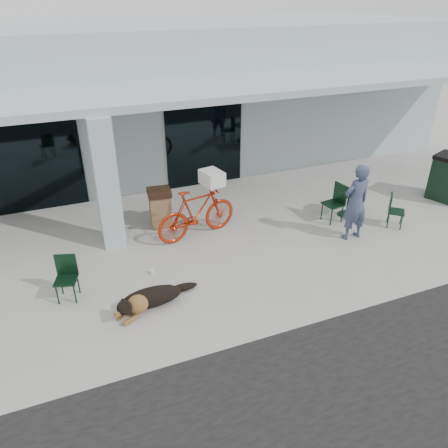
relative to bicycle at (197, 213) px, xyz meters
name	(u,v)px	position (x,y,z in m)	size (l,w,h in m)	color
ground	(205,282)	(-0.49, -1.90, -0.65)	(80.00, 80.00, 0.00)	#B8B4AD
building	(121,94)	(-0.49, 6.60, 1.60)	(22.00, 7.00, 4.50)	silver
storefront_glass_left	(28,164)	(-3.69, 3.08, 0.70)	(2.80, 0.06, 2.70)	black
storefront_glass_right	(204,142)	(1.31, 3.08, 0.70)	(2.40, 0.06, 2.70)	black
column	(107,184)	(-1.99, 0.40, 0.91)	(0.50, 0.50, 3.12)	silver
overhang	(152,94)	(-0.49, 1.70, 2.56)	(22.00, 2.80, 0.18)	silver
bicycle	(197,213)	(0.00, 0.00, 0.00)	(0.61, 2.15, 1.29)	#AC280D
laundry_basket	(212,178)	(0.44, 0.09, 0.82)	(0.59, 0.43, 0.35)	white
dog	(152,296)	(-1.70, -2.25, -0.42)	(1.36, 0.45, 0.45)	black
cup_near_dog	(152,272)	(-1.45, -1.21, -0.59)	(0.09, 0.09, 0.11)	white
cafe_chair_near	(66,279)	(-3.20, -1.41, -0.19)	(0.42, 0.45, 0.92)	black
cafe_table_far	(348,204)	(4.16, -0.44, -0.31)	(0.72, 0.72, 0.68)	black
cafe_chair_far_a	(396,211)	(4.91, -1.44, -0.20)	(0.40, 0.44, 0.88)	black
cafe_chair_far_b	(333,203)	(3.57, -0.58, -0.13)	(0.46, 0.51, 1.02)	black
person	(356,203)	(3.52, -1.50, 0.32)	(0.70, 0.46, 1.93)	#3E4969
cup_on_table	(354,188)	(4.34, -0.39, 0.09)	(0.09, 0.09, 0.12)	white
trash_receptacle	(160,208)	(-0.69, 0.90, -0.15)	(0.59, 0.59, 1.00)	#886546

